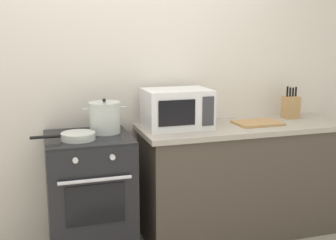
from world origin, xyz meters
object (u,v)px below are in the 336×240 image
at_px(stove, 90,197).
at_px(cutting_board, 258,123).
at_px(frying_pan, 77,136).
at_px(microwave, 177,108).
at_px(knife_block, 291,107).
at_px(stock_pot, 105,117).

bearing_deg(stove, cutting_board, 0.05).
distance_m(frying_pan, cutting_board, 1.44).
height_order(stove, frying_pan, frying_pan).
bearing_deg(cutting_board, frying_pan, -176.37).
relative_size(microwave, cutting_board, 1.39).
height_order(cutting_board, knife_block, knife_block).
bearing_deg(stove, microwave, 6.49).
bearing_deg(knife_block, frying_pan, -172.81).
relative_size(stove, stock_pot, 2.92).
distance_m(stove, knife_block, 1.84).
distance_m(microwave, cutting_board, 0.68).
bearing_deg(knife_block, cutting_board, -160.44).
height_order(stove, cutting_board, cutting_board).
xyz_separation_m(frying_pan, microwave, (0.78, 0.17, 0.12)).
distance_m(stock_pot, frying_pan, 0.28).
bearing_deg(microwave, knife_block, 3.36).
distance_m(stock_pot, cutting_board, 1.23).
bearing_deg(cutting_board, stock_pot, 176.92).
height_order(frying_pan, knife_block, knife_block).
bearing_deg(microwave, stove, -173.51).
bearing_deg(stock_pot, cutting_board, -3.08).
relative_size(stove, microwave, 1.84).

